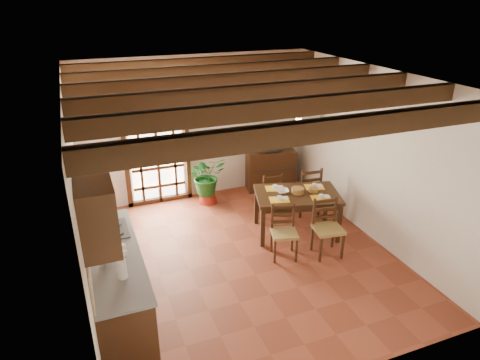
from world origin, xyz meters
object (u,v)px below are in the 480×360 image
sideboard (270,169)px  kitchen_counter (117,283)px  chair_near_right (327,238)px  dining_table (297,198)px  pendant_lamp (299,114)px  chair_near_left (284,241)px  chair_far_right (306,198)px  chair_far_left (270,201)px  crt_tv (271,142)px  potted_plant (207,176)px

sideboard → kitchen_counter: bearing=-131.7°
kitchen_counter → chair_near_right: bearing=3.9°
kitchen_counter → sideboard: bearing=39.3°
dining_table → sideboard: sideboard is taller
kitchen_counter → pendant_lamp: 3.64m
dining_table → chair_near_right: (0.13, -0.77, -0.36)m
chair_near_left → dining_table: bearing=63.9°
chair_far_right → kitchen_counter: bearing=27.5°
chair_far_left → crt_tv: (0.51, 1.05, 0.76)m
dining_table → sideboard: 1.88m
crt_tv → dining_table: bearing=-99.3°
chair_far_left → sideboard: bearing=-109.4°
crt_tv → pendant_lamp: (-0.37, -1.73, 1.04)m
chair_near_left → chair_far_right: 1.57m
chair_near_right → potted_plant: potted_plant is taller
chair_far_left → potted_plant: 1.33m
chair_near_right → potted_plant: size_ratio=0.45×
chair_far_left → sideboard: chair_far_left is taller
chair_near_right → chair_far_left: bearing=107.3°
chair_near_left → potted_plant: (-0.54, 2.25, 0.30)m
chair_far_right → pendant_lamp: bearing=46.2°
crt_tv → sideboard: bearing=92.2°
dining_table → chair_near_left: chair_near_left is taller
potted_plant → chair_far_left: bearing=-44.0°
chair_far_right → dining_table: bearing=51.6°
sideboard → dining_table: bearing=-92.5°
chair_near_left → sideboard: bearing=85.5°
kitchen_counter → dining_table: bearing=17.9°
kitchen_counter → chair_far_right: size_ratio=2.39×
chair_far_left → pendant_lamp: pendant_lamp is taller
chair_near_left → sideboard: size_ratio=0.85×
chair_far_left → crt_tv: crt_tv is taller
dining_table → sideboard: size_ratio=1.58×
chair_near_left → chair_near_right: 0.69m
dining_table → chair_far_right: bearing=63.7°
dining_table → chair_near_left: (-0.53, -0.58, -0.39)m
kitchen_counter → chair_far_left: 3.44m
chair_far_right → chair_near_left: bearing=51.8°
chair_far_left → chair_far_right: 0.69m
sideboard → potted_plant: 1.45m
sideboard → potted_plant: potted_plant is taller
chair_near_right → potted_plant: (-1.20, 2.44, 0.28)m
dining_table → chair_far_right: size_ratio=1.67×
kitchen_counter → sideboard: size_ratio=2.27×
sideboard → pendant_lamp: pendant_lamp is taller
sideboard → potted_plant: bearing=-164.6°
chair_near_right → pendant_lamp: bearing=106.2°
kitchen_counter → chair_near_right: size_ratio=2.44×
chair_near_right → crt_tv: 2.71m
chair_near_right → chair_far_right: (0.39, 1.35, 0.01)m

